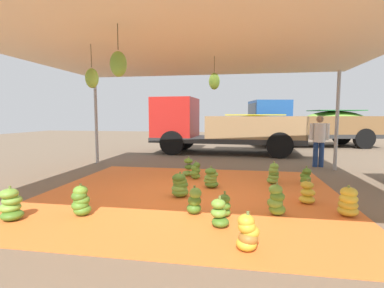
# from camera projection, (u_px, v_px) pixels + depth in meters

# --- Properties ---
(ground_plane) EXTENTS (40.00, 40.00, 0.00)m
(ground_plane) POSITION_uv_depth(u_px,v_px,m) (207.00, 168.00, 8.82)
(ground_plane) COLOR brown
(tarp_orange) EXTENTS (6.05, 5.53, 0.01)m
(tarp_orange) POSITION_uv_depth(u_px,v_px,m) (190.00, 194.00, 5.87)
(tarp_orange) COLOR orange
(tarp_orange) RESTS_ON ground
(tent_canopy) EXTENTS (8.00, 7.00, 2.97)m
(tent_canopy) POSITION_uv_depth(u_px,v_px,m) (188.00, 50.00, 5.50)
(tent_canopy) COLOR #9EA0A5
(tent_canopy) RESTS_ON ground
(banana_bunch_0) EXTENTS (0.42, 0.42, 0.53)m
(banana_bunch_0) POSITION_uv_depth(u_px,v_px,m) (11.00, 205.00, 4.39)
(banana_bunch_0) COLOR #477523
(banana_bunch_0) RESTS_ON tarp_orange
(banana_bunch_1) EXTENTS (0.44, 0.43, 0.49)m
(banana_bunch_1) POSITION_uv_depth(u_px,v_px,m) (211.00, 178.00, 6.37)
(banana_bunch_1) COLOR #518428
(banana_bunch_1) RESTS_ON tarp_orange
(banana_bunch_2) EXTENTS (0.45, 0.45, 0.49)m
(banana_bunch_2) POSITION_uv_depth(u_px,v_px,m) (348.00, 202.00, 4.56)
(banana_bunch_2) COLOR gold
(banana_bunch_2) RESTS_ON tarp_orange
(banana_bunch_3) EXTENTS (0.39, 0.38, 0.51)m
(banana_bunch_3) POSITION_uv_depth(u_px,v_px,m) (81.00, 201.00, 4.59)
(banana_bunch_3) COLOR #518428
(banana_bunch_3) RESTS_ON tarp_orange
(banana_bunch_4) EXTENTS (0.33, 0.35, 0.45)m
(banana_bunch_4) POSITION_uv_depth(u_px,v_px,m) (307.00, 193.00, 5.23)
(banana_bunch_4) COLOR gold
(banana_bunch_4) RESTS_ON tarp_orange
(banana_bunch_5) EXTENTS (0.30, 0.34, 0.43)m
(banana_bunch_5) POSITION_uv_depth(u_px,v_px,m) (306.00, 176.00, 6.70)
(banana_bunch_5) COLOR #518428
(banana_bunch_5) RESTS_ON tarp_orange
(banana_bunch_6) EXTENTS (0.38, 0.35, 0.53)m
(banana_bunch_6) POSITION_uv_depth(u_px,v_px,m) (276.00, 201.00, 4.61)
(banana_bunch_6) COLOR #60932D
(banana_bunch_6) RESTS_ON tarp_orange
(banana_bunch_7) EXTENTS (0.32, 0.31, 0.46)m
(banana_bunch_7) POSITION_uv_depth(u_px,v_px,m) (219.00, 214.00, 4.10)
(banana_bunch_7) COLOR #477523
(banana_bunch_7) RESTS_ON tarp_orange
(banana_bunch_8) EXTENTS (0.38, 0.37, 0.54)m
(banana_bunch_8) POSITION_uv_depth(u_px,v_px,m) (273.00, 174.00, 6.71)
(banana_bunch_8) COLOR #75A83D
(banana_bunch_8) RESTS_ON tarp_orange
(banana_bunch_9) EXTENTS (0.43, 0.45, 0.49)m
(banana_bunch_9) POSITION_uv_depth(u_px,v_px,m) (180.00, 186.00, 5.67)
(banana_bunch_9) COLOR #60932D
(banana_bunch_9) RESTS_ON tarp_orange
(banana_bunch_10) EXTENTS (0.30, 0.30, 0.48)m
(banana_bunch_10) POSITION_uv_depth(u_px,v_px,m) (195.00, 202.00, 4.64)
(banana_bunch_10) COLOR #477523
(banana_bunch_10) RESTS_ON tarp_orange
(banana_bunch_11) EXTENTS (0.34, 0.31, 0.47)m
(banana_bunch_11) POSITION_uv_depth(u_px,v_px,m) (248.00, 233.00, 3.39)
(banana_bunch_11) COLOR gold
(banana_bunch_11) RESTS_ON tarp_orange
(banana_bunch_12) EXTENTS (0.36, 0.35, 0.47)m
(banana_bunch_12) POSITION_uv_depth(u_px,v_px,m) (196.00, 171.00, 7.23)
(banana_bunch_12) COLOR #60932D
(banana_bunch_12) RESTS_ON tarp_orange
(banana_bunch_13) EXTENTS (0.33, 0.35, 0.41)m
(banana_bunch_13) POSITION_uv_depth(u_px,v_px,m) (224.00, 206.00, 4.51)
(banana_bunch_13) COLOR #60932D
(banana_bunch_13) RESTS_ON tarp_orange
(banana_bunch_14) EXTENTS (0.38, 0.38, 0.52)m
(banana_bunch_14) POSITION_uv_depth(u_px,v_px,m) (188.00, 168.00, 7.62)
(banana_bunch_14) COLOR #75A83D
(banana_bunch_14) RESTS_ON tarp_orange
(cargo_truck_main) EXTENTS (6.39, 2.58, 2.40)m
(cargo_truck_main) POSITION_uv_depth(u_px,v_px,m) (219.00, 126.00, 12.29)
(cargo_truck_main) COLOR #2D2D2D
(cargo_truck_main) RESTS_ON ground
(cargo_truck_far) EXTENTS (6.65, 3.37, 2.40)m
(cargo_truck_far) POSITION_uv_depth(u_px,v_px,m) (308.00, 123.00, 14.95)
(cargo_truck_far) COLOR #2D2D2D
(cargo_truck_far) RESTS_ON ground
(worker_0) EXTENTS (0.59, 0.36, 1.62)m
(worker_0) POSITION_uv_depth(u_px,v_px,m) (319.00, 137.00, 8.93)
(worker_0) COLOR navy
(worker_0) RESTS_ON ground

